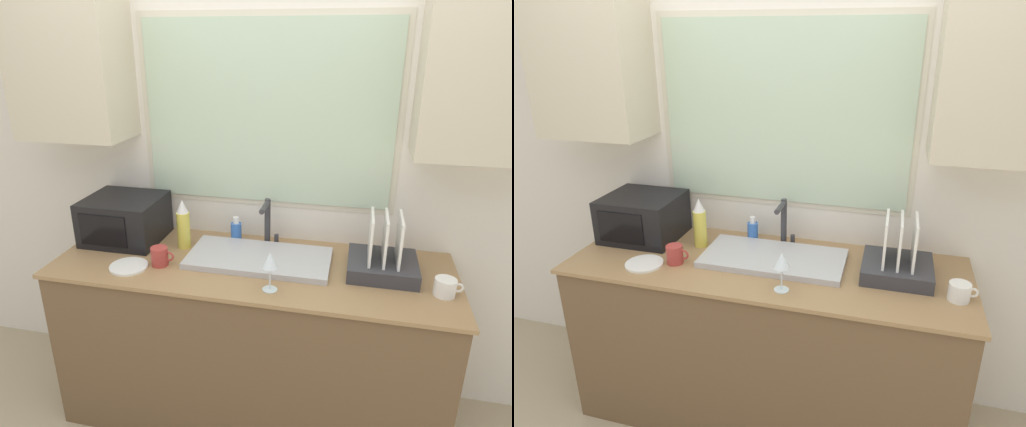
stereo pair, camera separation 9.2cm
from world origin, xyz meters
TOP-DOWN VIEW (x-y plane):
  - countertop at (0.00, 0.34)m, footprint 1.96×0.70m
  - wall_back at (0.00, 0.66)m, footprint 6.00×0.38m
  - sink_basin at (0.03, 0.37)m, footprint 0.71×0.35m
  - faucet at (0.03, 0.56)m, footprint 0.08×0.17m
  - microwave at (-0.74, 0.47)m, footprint 0.40×0.37m
  - dish_rack at (0.63, 0.38)m, footprint 0.32×0.31m
  - spray_bottle at (-0.39, 0.44)m, footprint 0.07×0.07m
  - soap_bottle at (-0.14, 0.57)m, footprint 0.06×0.06m
  - mug_near_sink at (-0.43, 0.22)m, footprint 0.12×0.08m
  - wine_glass at (0.14, 0.11)m, footprint 0.07×0.07m
  - mug_by_rack at (0.89, 0.23)m, footprint 0.12×0.09m
  - small_plate at (-0.57, 0.16)m, footprint 0.19×0.19m

SIDE VIEW (x-z plane):
  - countertop at x=0.00m, z-range 0.00..0.91m
  - small_plate at x=-0.57m, z-range 0.91..0.93m
  - sink_basin at x=0.03m, z-range 0.91..0.94m
  - mug_by_rack at x=0.89m, z-range 0.91..0.99m
  - mug_near_sink at x=-0.43m, z-range 0.91..1.01m
  - soap_bottle at x=-0.14m, z-range 0.90..1.04m
  - dish_rack at x=0.63m, z-range 0.83..1.12m
  - microwave at x=-0.74m, z-range 0.91..1.15m
  - spray_bottle at x=-0.39m, z-range 0.91..1.18m
  - wine_glass at x=0.14m, z-range 0.96..1.15m
  - faucet at x=0.03m, z-range 0.94..1.19m
  - wall_back at x=0.00m, z-range 0.12..2.72m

